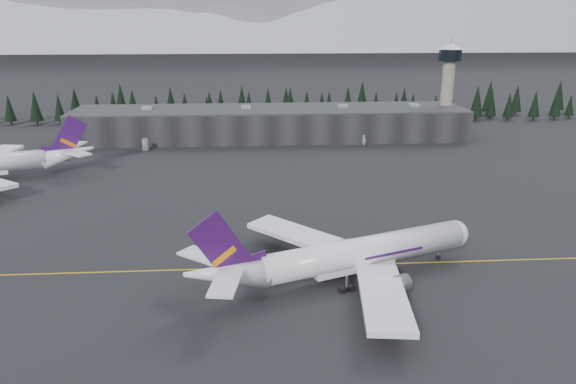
{
  "coord_description": "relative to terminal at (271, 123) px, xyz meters",
  "views": [
    {
      "loc": [
        -8.72,
        -105.69,
        48.29
      ],
      "look_at": [
        0.0,
        20.0,
        9.0
      ],
      "focal_mm": 35.0,
      "sensor_mm": 36.0,
      "label": 1
    }
  ],
  "objects": [
    {
      "name": "mountain_ridge",
      "position": [
        0.0,
        875.0,
        -6.3
      ],
      "size": [
        4400.0,
        900.0,
        420.0
      ],
      "primitive_type": null,
      "color": "white",
      "rests_on": "ground"
    },
    {
      "name": "control_tower",
      "position": [
        75.0,
        3.0,
        17.11
      ],
      "size": [
        10.0,
        10.0,
        37.7
      ],
      "color": "gray",
      "rests_on": "ground"
    },
    {
      "name": "treeline",
      "position": [
        0.0,
        37.0,
        1.2
      ],
      "size": [
        360.0,
        20.0,
        15.0
      ],
      "primitive_type": "cube",
      "color": "black",
      "rests_on": "ground"
    },
    {
      "name": "gse_vehicle_a",
      "position": [
        -48.11,
        -20.47,
        -5.6
      ],
      "size": [
        2.69,
        5.19,
        1.4
      ],
      "primitive_type": "imported",
      "rotation": [
        0.0,
        0.0,
        0.07
      ],
      "color": "silver",
      "rests_on": "ground"
    },
    {
      "name": "taxiline",
      "position": [
        0.0,
        -127.0,
        -6.29
      ],
      "size": [
        400.0,
        0.4,
        0.02
      ],
      "primitive_type": "cube",
      "color": "gold",
      "rests_on": "ground"
    },
    {
      "name": "ground",
      "position": [
        0.0,
        -125.0,
        -6.3
      ],
      "size": [
        1400.0,
        1400.0,
        0.0
      ],
      "primitive_type": "plane",
      "color": "black",
      "rests_on": "ground"
    },
    {
      "name": "terminal",
      "position": [
        0.0,
        0.0,
        0.0
      ],
      "size": [
        160.0,
        30.0,
        12.6
      ],
      "color": "black",
      "rests_on": "ground"
    },
    {
      "name": "gse_vehicle_b",
      "position": [
        36.41,
        -15.54,
        -5.61
      ],
      "size": [
        4.3,
        2.43,
        1.38
      ],
      "primitive_type": "imported",
      "rotation": [
        0.0,
        0.0,
        -1.36
      ],
      "color": "white",
      "rests_on": "ground"
    },
    {
      "name": "jet_main",
      "position": [
        8.16,
        -133.95,
        -1.26
      ],
      "size": [
        58.7,
        52.47,
        17.87
      ],
      "rotation": [
        0.0,
        0.0,
        0.36
      ],
      "color": "white",
      "rests_on": "ground"
    }
  ]
}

